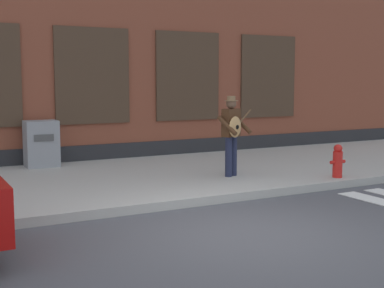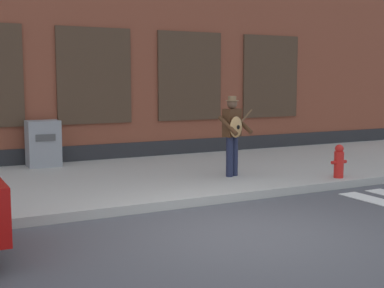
# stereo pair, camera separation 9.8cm
# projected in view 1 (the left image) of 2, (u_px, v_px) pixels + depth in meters

# --- Properties ---
(ground_plane) EXTENTS (160.00, 160.00, 0.00)m
(ground_plane) POSITION_uv_depth(u_px,v_px,m) (240.00, 232.00, 7.70)
(ground_plane) COLOR #4C4C51
(sidewalk) EXTENTS (28.00, 5.16, 0.16)m
(sidewalk) POSITION_uv_depth(u_px,v_px,m) (131.00, 179.00, 11.41)
(sidewalk) COLOR #ADAAA3
(sidewalk) RESTS_ON ground
(building_backdrop) EXTENTS (28.00, 4.06, 8.17)m
(building_backdrop) POSITION_uv_depth(u_px,v_px,m) (69.00, 12.00, 14.95)
(building_backdrop) COLOR brown
(building_backdrop) RESTS_ON ground
(busker) EXTENTS (0.78, 0.66, 1.69)m
(busker) POSITION_uv_depth(u_px,v_px,m) (232.00, 131.00, 11.22)
(busker) COLOR #1E233D
(busker) RESTS_ON sidewalk
(utility_box) EXTENTS (0.75, 0.58, 1.09)m
(utility_box) POSITION_uv_depth(u_px,v_px,m) (41.00, 144.00, 12.55)
(utility_box) COLOR gray
(utility_box) RESTS_ON sidewalk
(fire_hydrant) EXTENTS (0.38, 0.20, 0.70)m
(fire_hydrant) POSITION_uv_depth(u_px,v_px,m) (338.00, 161.00, 11.15)
(fire_hydrant) COLOR red
(fire_hydrant) RESTS_ON sidewalk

